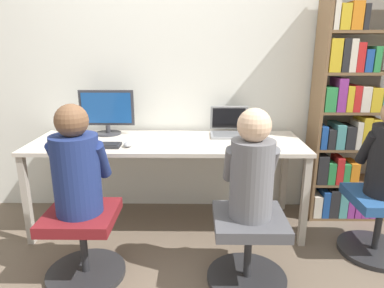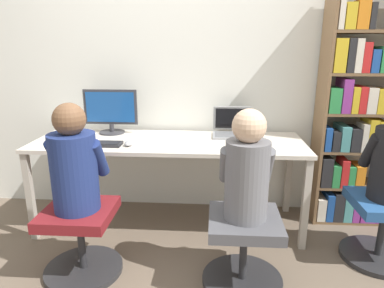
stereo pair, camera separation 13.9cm
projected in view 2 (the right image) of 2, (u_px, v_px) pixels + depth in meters
name	position (u px, v px, depth m)	size (l,w,h in m)	color
ground_plane	(164.00, 245.00, 2.64)	(14.00, 14.00, 0.00)	brown
wall_back	(174.00, 68.00, 3.02)	(10.00, 0.05, 2.60)	silver
desk	(169.00, 148.00, 2.79)	(2.18, 0.70, 0.75)	beige
desktop_monitor	(111.00, 112.00, 2.96)	(0.47, 0.22, 0.38)	#333338
laptop	(232.00, 130.00, 2.92)	(0.32, 0.31, 0.24)	gray
keyboard	(96.00, 144.00, 2.64)	(0.39, 0.13, 0.03)	#232326
computer_mouse_by_keyboard	(129.00, 143.00, 2.62)	(0.06, 0.11, 0.04)	#99999E
office_chair_left	(81.00, 238.00, 2.27)	(0.52, 0.52, 0.47)	#262628
office_chair_right	(244.00, 247.00, 2.16)	(0.52, 0.52, 0.47)	#262628
person_at_monitor	(74.00, 164.00, 2.13)	(0.36, 0.32, 0.69)	navy
person_at_laptop	(247.00, 170.00, 2.02)	(0.32, 0.30, 0.67)	slate
bookshelf	(356.00, 123.00, 2.81)	(0.71, 0.29, 1.92)	brown
office_chair_side	(382.00, 226.00, 2.41)	(0.52, 0.52, 0.47)	#262628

